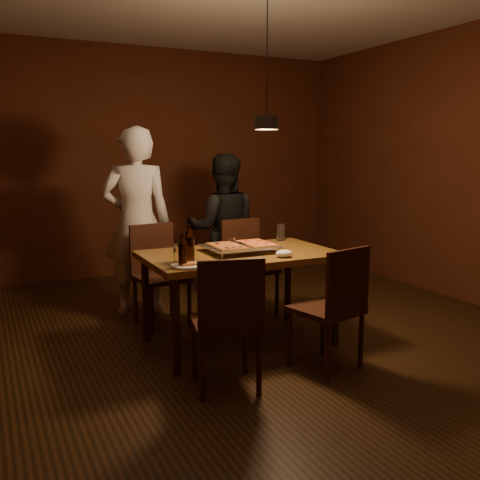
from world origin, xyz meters
name	(u,v)px	position (x,y,z in m)	size (l,w,h in m)	color
room_shell	(266,170)	(0.00, 0.00, 1.40)	(6.00, 6.00, 6.00)	#3C2410
dining_table	(240,262)	(-0.14, 0.17, 0.68)	(1.50, 0.90, 0.75)	brown
chair_far_left	(157,265)	(-0.57, 0.98, 0.54)	(0.47, 0.47, 0.49)	#38190F
chair_far_right	(246,257)	(0.30, 0.93, 0.54)	(0.45, 0.45, 0.49)	#38190F
chair_near_left	(228,312)	(-0.60, -0.60, 0.54)	(0.50, 0.50, 0.49)	#38190F
chair_near_right	(335,298)	(0.21, -0.63, 0.54)	(0.51, 0.51, 0.49)	#38190F
pizza_tray	(240,249)	(-0.12, 0.19, 0.77)	(0.55, 0.45, 0.05)	silver
pizza_meat	(227,246)	(-0.24, 0.19, 0.81)	(0.23, 0.36, 0.02)	maroon
pizza_cheese	(257,243)	(0.03, 0.20, 0.81)	(0.22, 0.35, 0.02)	gold
spatula	(238,244)	(-0.13, 0.22, 0.81)	(0.09, 0.24, 0.04)	silver
beer_bottle_a	(183,250)	(-0.73, -0.15, 0.87)	(0.06, 0.06, 0.23)	black
beer_bottle_b	(189,244)	(-0.64, -0.05, 0.89)	(0.07, 0.07, 0.28)	black
water_glass_left	(179,253)	(-0.69, 0.03, 0.82)	(0.08, 0.08, 0.13)	silver
water_glass_right	(281,232)	(0.45, 0.53, 0.82)	(0.07, 0.07, 0.15)	silver
plate_slice	(188,266)	(-0.70, -0.16, 0.76)	(0.24, 0.24, 0.03)	white
napkin	(284,254)	(0.08, -0.15, 0.78)	(0.13, 0.10, 0.06)	white
diner_white	(137,222)	(-0.65, 1.36, 0.88)	(0.64, 0.42, 1.77)	silver
diner_dark	(223,229)	(0.24, 1.34, 0.76)	(0.74, 0.57, 1.52)	black
pendant_lamp	(266,121)	(0.00, 0.00, 1.76)	(0.18, 0.18, 1.10)	black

